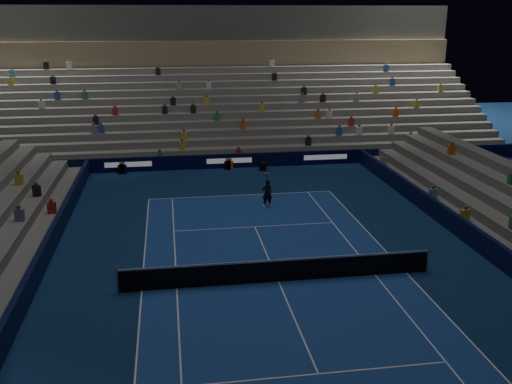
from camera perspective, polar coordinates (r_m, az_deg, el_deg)
name	(u,v)px	position (r m, az deg, el deg)	size (l,w,h in m)	color
ground	(278,282)	(23.80, 2.23, -8.85)	(90.00, 90.00, 0.00)	#0C2349
court_surface	(278,282)	(23.80, 2.23, -8.83)	(10.97, 23.77, 0.01)	navy
sponsor_barrier_far	(229,161)	(40.92, -2.67, 3.09)	(44.00, 0.25, 1.00)	black
sponsor_barrier_east	(500,256)	(27.04, 22.98, -5.83)	(0.25, 37.00, 1.00)	black
sponsor_barrier_west	(28,287)	(23.86, -21.57, -8.72)	(0.25, 37.00, 1.00)	black
grandstand_main	(217,101)	(49.57, -3.91, 8.93)	(44.00, 15.20, 11.20)	slate
tennis_net	(279,270)	(23.58, 2.24, -7.74)	(12.90, 0.10, 1.10)	#B2B2B7
tennis_player	(267,193)	(32.40, 1.11, -0.14)	(0.58, 0.38, 1.60)	black
broadcast_camera	(263,166)	(40.30, 0.68, 2.60)	(0.54, 0.94, 0.58)	black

